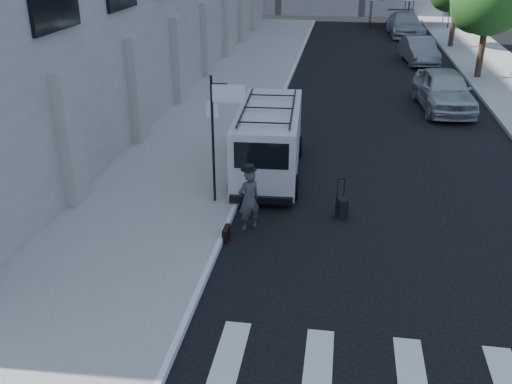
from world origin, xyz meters
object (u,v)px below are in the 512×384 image
(suitcase, at_px, (342,208))
(cargo_van, at_px, (269,139))
(parked_car_c, at_px, (405,24))
(businessman, at_px, (249,200))
(parked_car_b, at_px, (419,51))
(parked_car_a, at_px, (444,90))
(briefcase, at_px, (226,233))

(suitcase, height_order, cargo_van, cargo_van)
(cargo_van, distance_m, parked_car_c, 28.52)
(businessman, xyz_separation_m, suitcase, (2.34, 1.00, -0.53))
(businessman, distance_m, parked_car_b, 22.70)
(suitcase, height_order, parked_car_a, parked_car_a)
(cargo_van, relative_size, parked_car_a, 1.14)
(businessman, bearing_deg, parked_car_a, -156.99)
(suitcase, bearing_deg, parked_car_b, 58.91)
(parked_car_a, bearing_deg, parked_car_b, 85.01)
(parked_car_a, xyz_separation_m, parked_car_b, (0.00, 9.76, -0.12))
(suitcase, bearing_deg, parked_car_a, 49.65)
(parked_car_a, bearing_deg, businessman, -123.19)
(businessman, relative_size, briefcase, 3.69)
(businessman, bearing_deg, briefcase, 17.13)
(cargo_van, xyz_separation_m, parked_car_a, (6.43, 8.17, -0.26))
(briefcase, distance_m, parked_car_b, 23.49)
(briefcase, xyz_separation_m, parked_car_c, (6.90, 32.30, 0.66))
(suitcase, relative_size, parked_car_c, 0.18)
(suitcase, bearing_deg, businessman, -176.75)
(parked_car_a, bearing_deg, briefcase, -123.52)
(suitcase, bearing_deg, briefcase, -168.96)
(parked_car_a, bearing_deg, suitcase, -115.41)
(briefcase, distance_m, parked_car_c, 33.04)
(briefcase, height_order, parked_car_c, parked_car_c)
(briefcase, xyz_separation_m, cargo_van, (0.47, 4.52, 0.94))
(businessman, relative_size, cargo_van, 0.29)
(suitcase, xyz_separation_m, cargo_van, (-2.33, 2.84, 0.82))
(businessman, bearing_deg, parked_car_b, -145.27)
(parked_car_a, bearing_deg, parked_car_c, 85.01)
(briefcase, distance_m, suitcase, 3.27)
(businessman, distance_m, cargo_van, 3.85)
(cargo_van, height_order, parked_car_a, cargo_van)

